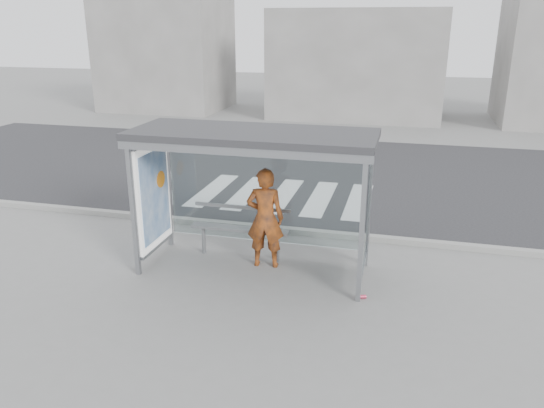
{
  "coord_description": "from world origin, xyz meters",
  "views": [
    {
      "loc": [
        2.56,
        -8.61,
        4.37
      ],
      "look_at": [
        0.3,
        0.2,
        1.25
      ],
      "focal_mm": 35.0,
      "sensor_mm": 36.0,
      "label": 1
    }
  ],
  "objects_px": {
    "bus_shelter": "(234,165)",
    "soda_can": "(362,297)",
    "person": "(265,218)",
    "bench": "(240,229)"
  },
  "relations": [
    {
      "from": "bus_shelter",
      "to": "soda_can",
      "type": "relative_size",
      "value": 34.77
    },
    {
      "from": "person",
      "to": "bench",
      "type": "bearing_deg",
      "value": -31.12
    },
    {
      "from": "person",
      "to": "soda_can",
      "type": "height_order",
      "value": "person"
    },
    {
      "from": "bench",
      "to": "soda_can",
      "type": "relative_size",
      "value": 15.91
    },
    {
      "from": "bus_shelter",
      "to": "soda_can",
      "type": "bearing_deg",
      "value": -15.4
    },
    {
      "from": "person",
      "to": "soda_can",
      "type": "xyz_separation_m",
      "value": [
        1.91,
        -0.84,
        -0.92
      ]
    },
    {
      "from": "bench",
      "to": "soda_can",
      "type": "xyz_separation_m",
      "value": [
        2.49,
        -1.11,
        -0.56
      ]
    },
    {
      "from": "soda_can",
      "to": "person",
      "type": "bearing_deg",
      "value": 156.14
    },
    {
      "from": "bus_shelter",
      "to": "soda_can",
      "type": "height_order",
      "value": "bus_shelter"
    },
    {
      "from": "bench",
      "to": "soda_can",
      "type": "height_order",
      "value": "bench"
    }
  ]
}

